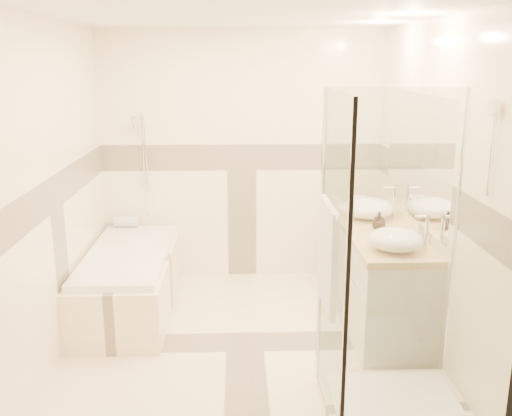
{
  "coord_description": "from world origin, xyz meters",
  "views": [
    {
      "loc": [
        -0.06,
        -4.17,
        2.21
      ],
      "look_at": [
        0.1,
        0.25,
        1.05
      ],
      "focal_mm": 40.0,
      "sensor_mm": 36.0,
      "label": 1
    }
  ],
  "objects_px": {
    "amenity_bottle_a": "(379,221)",
    "shower_enclosure": "(380,341)",
    "bathtub": "(129,278)",
    "vessel_sink_far": "(396,239)",
    "vanity": "(377,277)",
    "amenity_bottle_b": "(379,222)",
    "vessel_sink_near": "(368,208)"
  },
  "relations": [
    {
      "from": "amenity_bottle_a",
      "to": "shower_enclosure",
      "type": "bearing_deg",
      "value": -102.49
    },
    {
      "from": "bathtub",
      "to": "shower_enclosure",
      "type": "relative_size",
      "value": 0.83
    },
    {
      "from": "vessel_sink_far",
      "to": "bathtub",
      "type": "bearing_deg",
      "value": 157.38
    },
    {
      "from": "vanity",
      "to": "vessel_sink_far",
      "type": "relative_size",
      "value": 4.04
    },
    {
      "from": "bathtub",
      "to": "shower_enclosure",
      "type": "xyz_separation_m",
      "value": [
        1.86,
        -1.62,
        0.2
      ]
    },
    {
      "from": "shower_enclosure",
      "to": "amenity_bottle_b",
      "type": "xyz_separation_m",
      "value": [
        0.27,
        1.23,
        0.42
      ]
    },
    {
      "from": "shower_enclosure",
      "to": "amenity_bottle_b",
      "type": "relative_size",
      "value": 14.24
    },
    {
      "from": "bathtub",
      "to": "shower_enclosure",
      "type": "bearing_deg",
      "value": -41.1
    },
    {
      "from": "vessel_sink_far",
      "to": "amenity_bottle_a",
      "type": "bearing_deg",
      "value": 90.0
    },
    {
      "from": "vessel_sink_near",
      "to": "amenity_bottle_a",
      "type": "distance_m",
      "value": 0.38
    },
    {
      "from": "shower_enclosure",
      "to": "amenity_bottle_a",
      "type": "height_order",
      "value": "shower_enclosure"
    },
    {
      "from": "bathtub",
      "to": "vanity",
      "type": "xyz_separation_m",
      "value": [
        2.15,
        -0.35,
        0.12
      ]
    },
    {
      "from": "shower_enclosure",
      "to": "vessel_sink_far",
      "type": "height_order",
      "value": "shower_enclosure"
    },
    {
      "from": "bathtub",
      "to": "amenity_bottle_b",
      "type": "distance_m",
      "value": 2.25
    },
    {
      "from": "vessel_sink_near",
      "to": "amenity_bottle_a",
      "type": "xyz_separation_m",
      "value": [
        0.0,
        -0.38,
        -0.01
      ]
    },
    {
      "from": "vanity",
      "to": "bathtub",
      "type": "bearing_deg",
      "value": 170.75
    },
    {
      "from": "bathtub",
      "to": "amenity_bottle_b",
      "type": "xyz_separation_m",
      "value": [
        2.13,
        -0.39,
        0.61
      ]
    },
    {
      "from": "vessel_sink_far",
      "to": "amenity_bottle_b",
      "type": "relative_size",
      "value": 2.8
    },
    {
      "from": "amenity_bottle_b",
      "to": "vessel_sink_far",
      "type": "bearing_deg",
      "value": -90.0
    },
    {
      "from": "vessel_sink_near",
      "to": "vessel_sink_far",
      "type": "xyz_separation_m",
      "value": [
        0.0,
        -0.88,
        -0.01
      ]
    },
    {
      "from": "amenity_bottle_a",
      "to": "amenity_bottle_b",
      "type": "height_order",
      "value": "amenity_bottle_a"
    },
    {
      "from": "vessel_sink_near",
      "to": "vanity",
      "type": "bearing_deg",
      "value": -86.68
    },
    {
      "from": "bathtub",
      "to": "vanity",
      "type": "distance_m",
      "value": 2.18
    },
    {
      "from": "vessel_sink_far",
      "to": "amenity_bottle_a",
      "type": "distance_m",
      "value": 0.5
    },
    {
      "from": "bathtub",
      "to": "vessel_sink_far",
      "type": "height_order",
      "value": "vessel_sink_far"
    },
    {
      "from": "vessel_sink_near",
      "to": "amenity_bottle_b",
      "type": "bearing_deg",
      "value": -90.0
    },
    {
      "from": "bathtub",
      "to": "amenity_bottle_a",
      "type": "relative_size",
      "value": 10.84
    },
    {
      "from": "vanity",
      "to": "vessel_sink_far",
      "type": "xyz_separation_m",
      "value": [
        -0.02,
        -0.54,
        0.5
      ]
    },
    {
      "from": "vessel_sink_near",
      "to": "amenity_bottle_a",
      "type": "bearing_deg",
      "value": -90.0
    },
    {
      "from": "shower_enclosure",
      "to": "vanity",
      "type": "bearing_deg",
      "value": 77.03
    },
    {
      "from": "vanity",
      "to": "shower_enclosure",
      "type": "bearing_deg",
      "value": -102.97
    },
    {
      "from": "vessel_sink_far",
      "to": "vessel_sink_near",
      "type": "bearing_deg",
      "value": 90.0
    }
  ]
}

